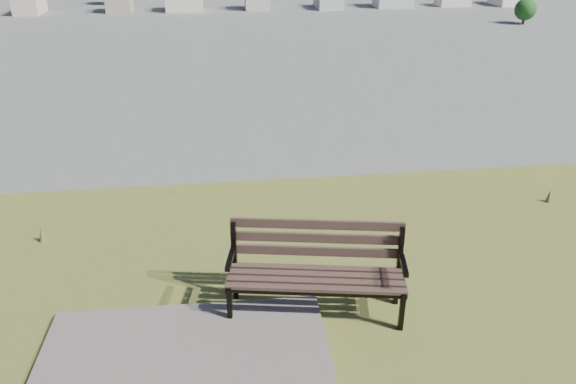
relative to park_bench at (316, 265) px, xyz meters
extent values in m
cube|color=#473429|center=(-0.05, -0.25, -0.08)|extent=(1.60, 0.37, 0.03)
cube|color=#473429|center=(-0.03, -0.14, -0.08)|extent=(1.60, 0.37, 0.03)
cube|color=#473429|center=(-0.01, -0.04, -0.08)|extent=(1.60, 0.37, 0.03)
cube|color=#473429|center=(0.01, 0.07, -0.08)|extent=(1.60, 0.37, 0.03)
cube|color=#473429|center=(0.03, 0.14, 0.06)|extent=(1.59, 0.33, 0.09)
cube|color=#473429|center=(0.03, 0.16, 0.19)|extent=(1.59, 0.33, 0.09)
cube|color=#473429|center=(0.03, 0.18, 0.32)|extent=(1.59, 0.33, 0.09)
cube|color=black|center=(-0.81, -0.13, -0.28)|extent=(0.05, 0.06, 0.39)
cube|color=black|center=(-0.74, 0.25, -0.06)|extent=(0.05, 0.06, 0.83)
cube|color=black|center=(-0.78, 0.05, -0.11)|extent=(0.13, 0.45, 0.04)
cube|color=black|center=(-0.78, 0.01, 0.12)|extent=(0.10, 0.33, 0.04)
cube|color=black|center=(0.71, -0.41, -0.28)|extent=(0.05, 0.06, 0.39)
cube|color=black|center=(0.78, -0.03, -0.06)|extent=(0.05, 0.06, 0.83)
cube|color=black|center=(0.74, -0.23, -0.11)|extent=(0.13, 0.45, 0.04)
cube|color=black|center=(0.73, -0.28, 0.12)|extent=(0.10, 0.33, 0.04)
cube|color=black|center=(-0.05, -0.26, -0.12)|extent=(1.59, 0.33, 0.04)
cube|color=black|center=(0.01, 0.08, -0.12)|extent=(1.59, 0.33, 0.04)
cone|color=brown|center=(-2.90, 1.60, -0.38)|extent=(0.08, 0.08, 0.19)
cone|color=brown|center=(3.40, 1.80, -0.39)|extent=(0.08, 0.08, 0.18)
cube|color=silver|center=(-59.00, 198.60, -21.98)|extent=(11.00, 11.00, 7.00)
cube|color=#AB9D93|center=(-35.00, 198.60, -21.98)|extent=(11.00, 11.00, 7.00)
cube|color=#BAA694|center=(-11.00, 198.60, -21.98)|extent=(11.00, 11.00, 7.00)
cylinder|color=#34261A|center=(91.00, 158.60, -24.43)|extent=(0.80, 0.80, 2.10)
sphere|color=#163813|center=(91.00, 158.60, -21.28)|extent=(6.30, 6.30, 6.30)
cylinder|color=#34261A|center=(-39.00, 218.60, -24.13)|extent=(0.80, 0.80, 2.70)
camera|label=1|loc=(-0.80, -4.26, 2.86)|focal=35.00mm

